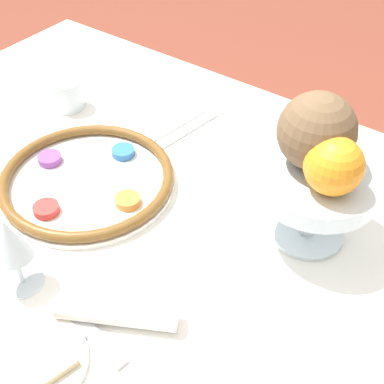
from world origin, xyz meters
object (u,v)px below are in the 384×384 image
wine_glass (9,241)px  coconut (317,131)px  cup_near (67,94)px  fruit_stand (316,189)px  orange_fruit (334,166)px  napkin_roll (117,313)px  seder_plate (87,180)px  bread_plate (30,362)px

wine_glass → coconut: (0.28, 0.37, 0.10)m
cup_near → fruit_stand: bearing=-3.6°
orange_fruit → cup_near: size_ratio=1.23×
orange_fruit → napkin_roll: size_ratio=0.51×
orange_fruit → cup_near: bearing=174.8°
seder_plate → cup_near: 0.28m
bread_plate → fruit_stand: bearing=66.7°
orange_fruit → napkin_roll: orange_fruit is taller
orange_fruit → coconut: 0.07m
bread_plate → cup_near: (-0.42, 0.47, 0.03)m
seder_plate → bread_plate: size_ratio=2.07×
napkin_roll → cup_near: cup_near is taller
coconut → napkin_roll: coconut is taller
fruit_stand → napkin_roll: fruit_stand is taller
fruit_stand → napkin_roll: bearing=-114.2°
bread_plate → seder_plate: bearing=122.5°
fruit_stand → coconut: 0.09m
coconut → seder_plate: bearing=-157.7°
seder_plate → fruit_stand: size_ratio=1.67×
wine_glass → coconut: size_ratio=1.12×
coconut → bread_plate: coconut is taller
seder_plate → cup_near: (-0.22, 0.16, 0.02)m
seder_plate → orange_fruit: (0.41, 0.11, 0.16)m
orange_fruit → wine_glass: bearing=-135.0°
seder_plate → bread_plate: (0.20, -0.31, -0.01)m
wine_glass → fruit_stand: bearing=48.9°
wine_glass → cup_near: wine_glass is taller
fruit_stand → cup_near: bearing=176.4°
fruit_stand → orange_fruit: 0.08m
orange_fruit → fruit_stand: bearing=142.4°
fruit_stand → cup_near: fruit_stand is taller
wine_glass → fruit_stand: 0.46m
wine_glass → orange_fruit: (0.33, 0.33, 0.08)m
seder_plate → fruit_stand: bearing=18.4°
orange_fruit → seder_plate: bearing=-165.2°
orange_fruit → bread_plate: 0.49m
seder_plate → coconut: coconut is taller
wine_glass → seder_plate: bearing=109.6°
bread_plate → cup_near: size_ratio=2.18×
fruit_stand → napkin_roll: (-0.14, -0.31, -0.08)m
coconut → napkin_roll: 0.39m
bread_plate → wine_glass: bearing=143.7°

